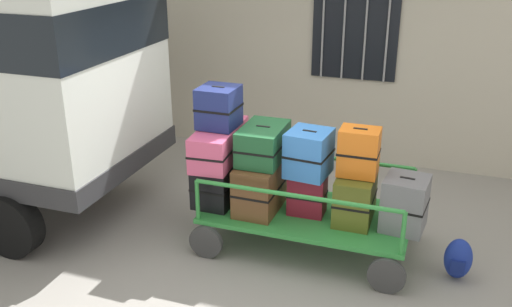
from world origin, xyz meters
The scene contains 14 objects.
ground_plane centered at (0.00, 0.00, 0.00)m, with size 40.00×40.00×0.00m, color gray.
luggage_cart centered at (0.28, 0.10, 0.35)m, with size 2.25×1.24×0.42m.
cart_railing centered at (0.28, 0.10, 0.79)m, with size 2.14×1.10×0.46m.
suitcase_left_bottom centered at (-0.73, 0.14, 0.65)m, with size 0.42×0.85×0.47m.
suitcase_left_middle centered at (-0.73, 0.09, 1.08)m, with size 0.47×0.99×0.39m.
suitcase_left_top centered at (-0.73, 0.11, 1.50)m, with size 0.41×0.43×0.45m.
suitcase_midleft_bottom centered at (-0.22, 0.12, 0.68)m, with size 0.44×0.93×0.54m.
suitcase_midleft_middle centered at (-0.22, 0.10, 1.15)m, with size 0.45×0.68×0.39m.
suitcase_center_bottom centered at (0.28, 0.08, 0.64)m, with size 0.40×0.30×0.45m.
suitcase_center_middle centered at (0.28, 0.08, 1.11)m, with size 0.47×0.50×0.49m.
suitcase_midright_bottom centered at (0.79, 0.10, 0.67)m, with size 0.39×0.59×0.51m.
suitcase_midright_middle centered at (0.79, 0.13, 1.17)m, with size 0.41×0.32×0.50m.
suitcase_right_bottom centered at (1.29, 0.09, 0.70)m, with size 0.47×0.49×0.56m.
backpack centered at (1.86, 0.00, 0.22)m, with size 0.27×0.22×0.44m.
Camera 1 is at (1.57, -5.24, 3.30)m, focal length 39.86 mm.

